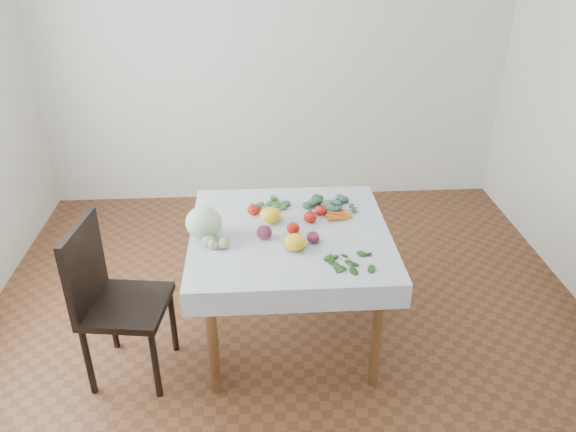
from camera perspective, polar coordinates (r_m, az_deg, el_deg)
The scene contains 19 objects.
ground at distance 3.63m, azimuth 0.18°, elevation -11.92°, with size 4.00×4.00×0.00m, color brown.
back_wall at distance 4.86m, azimuth -1.42°, elevation 16.62°, with size 4.00×0.04×2.70m, color white.
table at distance 3.24m, azimuth 0.20°, elevation -3.10°, with size 1.00×1.00×0.75m.
tablecloth at distance 3.19m, azimuth 0.20°, elevation -1.58°, with size 1.12×1.12×0.01m, color white.
chair at distance 3.20m, azimuth -17.78°, elevation -7.42°, with size 0.49×0.49×0.96m.
cabbage at distance 3.13m, azimuth -8.57°, elevation -0.66°, with size 0.20×0.20×0.18m, color beige.
tomato_a at distance 3.35m, azimuth -3.52°, elevation 0.62°, with size 0.07×0.07×0.06m, color #B3140B.
tomato_b at distance 3.16m, azimuth 0.52°, elevation -1.22°, with size 0.07×0.07×0.06m, color #B3140B.
tomato_c at distance 3.26m, azimuth 2.27°, elevation -0.10°, with size 0.08×0.08×0.07m, color #B3140B.
tomato_d at distance 3.35m, azimuth 3.32°, elevation 0.56°, with size 0.07×0.07×0.06m, color #B3140B.
heirloom_back at distance 3.27m, azimuth -1.76°, elevation 0.12°, with size 0.12×0.12×0.09m, color yellow.
heirloom_front at distance 3.00m, azimuth 0.73°, elevation -2.67°, with size 0.13×0.13×0.09m, color yellow.
onion_a at distance 3.11m, azimuth -2.44°, elevation -1.65°, with size 0.09×0.09×0.07m, color #571836.
onion_b at distance 3.07m, azimuth 2.55°, elevation -2.17°, with size 0.07×0.07×0.06m, color #571836.
tomatillo_cluster at distance 3.05m, azimuth -7.42°, elevation -2.75°, with size 0.13×0.14×0.05m.
carrot_bunch at distance 3.35m, azimuth 5.43°, elevation 0.18°, with size 0.18×0.17×0.03m.
kale_bunch at distance 3.47m, azimuth 3.80°, elevation 1.40°, with size 0.31×0.26×0.04m.
basil_bunch at distance 2.92m, azimuth 6.19°, elevation -4.68°, with size 0.26×0.18×0.01m.
dill_bunch at distance 3.48m, azimuth -2.14°, elevation 1.37°, with size 0.25×0.18×0.02m.
Camera 1 is at (-0.19, -2.75, 2.35)m, focal length 35.00 mm.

